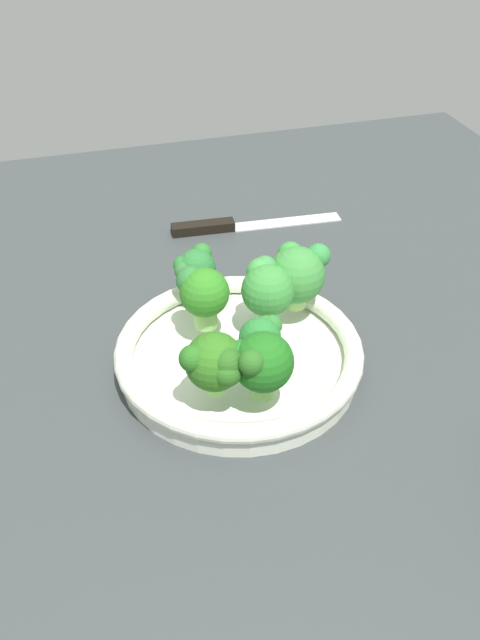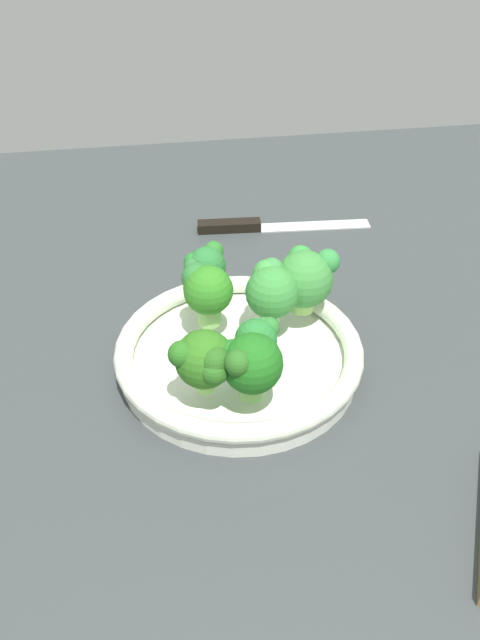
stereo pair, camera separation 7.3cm
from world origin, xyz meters
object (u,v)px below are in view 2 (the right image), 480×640
(broccoli_floret_1, at_px, (205,266))
(broccoli_floret_2, at_px, (251,364))
(broccoli_floret_0, at_px, (206,290))
(broccoli_floret_5, at_px, (258,339))
(broccoli_floret_3, at_px, (305,277))
(knife, at_px, (260,226))
(bowl, at_px, (240,355))
(broccoli_floret_4, at_px, (205,360))
(broccoli_floret_6, at_px, (271,288))

(broccoli_floret_1, relative_size, broccoli_floret_2, 0.83)
(broccoli_floret_0, height_order, broccoli_floret_5, broccoli_floret_0)
(broccoli_floret_3, distance_m, knife, 0.28)
(broccoli_floret_0, relative_size, broccoli_floret_2, 1.01)
(bowl, height_order, broccoli_floret_5, broccoli_floret_5)
(bowl, height_order, knife, bowl)
(bowl, xyz_separation_m, broccoli_floret_0, (-0.03, 0.04, 0.06))
(broccoli_floret_5, distance_m, knife, 0.36)
(knife, bearing_deg, broccoli_floret_1, -116.86)
(broccoli_floret_4, bearing_deg, broccoli_floret_3, 43.92)
(broccoli_floret_3, relative_size, broccoli_floret_5, 1.43)
(broccoli_floret_5, bearing_deg, broccoli_floret_6, 68.44)
(bowl, xyz_separation_m, broccoli_floret_4, (-0.05, -0.08, 0.06))
(broccoli_floret_2, height_order, broccoli_floret_3, broccoli_floret_3)
(bowl, distance_m, knife, 0.33)
(broccoli_floret_1, bearing_deg, broccoli_floret_0, -95.87)
(knife, bearing_deg, broccoli_floret_2, -101.76)
(broccoli_floret_0, relative_size, broccoli_floret_1, 1.22)
(bowl, height_order, broccoli_floret_4, broccoli_floret_4)
(broccoli_floret_6, bearing_deg, broccoli_floret_0, 173.70)
(broccoli_floret_1, xyz_separation_m, broccoli_floret_5, (0.04, -0.14, -0.01))
(broccoli_floret_4, bearing_deg, bowl, 58.13)
(broccoli_floret_1, bearing_deg, bowl, -76.17)
(broccoli_floret_5, bearing_deg, knife, 79.17)
(broccoli_floret_1, distance_m, broccoli_floret_5, 0.15)
(broccoli_floret_0, distance_m, knife, 0.31)
(broccoli_floret_0, distance_m, broccoli_floret_2, 0.13)
(broccoli_floret_4, height_order, broccoli_floret_5, broccoli_floret_4)
(bowl, bearing_deg, broccoli_floret_4, -121.87)
(bowl, relative_size, broccoli_floret_3, 3.65)
(broccoli_floret_2, bearing_deg, broccoli_floret_3, 57.55)
(bowl, xyz_separation_m, broccoli_floret_5, (0.01, -0.04, 0.05))
(broccoli_floret_6, bearing_deg, broccoli_floret_1, 133.55)
(broccoli_floret_0, height_order, broccoli_floret_2, same)
(broccoli_floret_1, height_order, broccoli_floret_3, broccoli_floret_3)
(bowl, bearing_deg, broccoli_floret_0, 127.16)
(bowl, height_order, broccoli_floret_0, broccoli_floret_0)
(bowl, distance_m, broccoli_floret_2, 0.11)
(broccoli_floret_4, height_order, knife, broccoli_floret_4)
(broccoli_floret_2, relative_size, broccoli_floret_5, 1.35)
(broccoli_floret_4, xyz_separation_m, broccoli_floret_5, (0.06, 0.04, -0.01))
(broccoli_floret_2, height_order, broccoli_floret_4, broccoli_floret_2)
(broccoli_floret_1, height_order, broccoli_floret_4, broccoli_floret_4)
(bowl, relative_size, broccoli_floret_1, 4.65)
(broccoli_floret_1, height_order, broccoli_floret_6, broccoli_floret_6)
(bowl, distance_m, broccoli_floret_4, 0.11)
(broccoli_floret_1, bearing_deg, broccoli_floret_2, -83.23)
(broccoli_floret_0, distance_m, broccoli_floret_1, 0.06)
(broccoli_floret_2, distance_m, broccoli_floret_3, 0.16)
(broccoli_floret_2, bearing_deg, broccoli_floret_1, 96.77)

